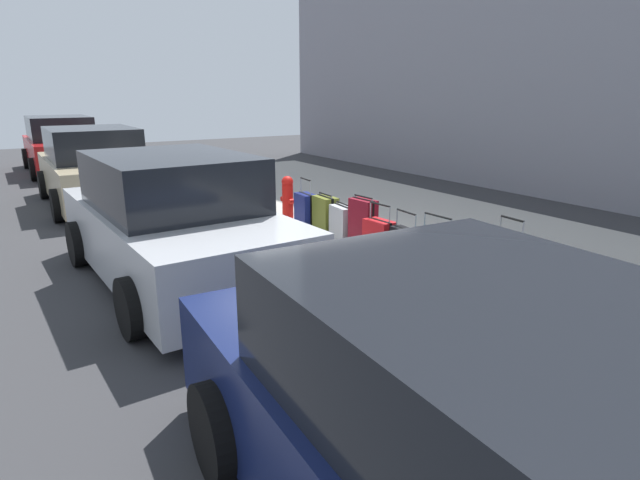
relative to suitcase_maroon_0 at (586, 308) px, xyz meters
The scene contains 19 objects.
ground_plane 4.06m from the suitcase_maroon_0, 11.55° to the left, with size 40.00×40.00×0.00m, color #333335.
sidewalk_curb 4.31m from the suitcase_maroon_0, 23.19° to the right, with size 18.00×5.00×0.14m, color #ADA89E.
suitcase_maroon_0 is the anchor object (origin of this frame).
suitcase_silver_1 0.48m from the suitcase_maroon_0, ahead, with size 0.37×0.28×0.74m.
suitcase_olive_2 0.89m from the suitcase_maroon_0, ahead, with size 0.37×0.26×0.99m.
suitcase_navy_3 1.37m from the suitcase_maroon_0, ahead, with size 0.50×0.20×0.75m.
suitcase_teal_4 1.92m from the suitcase_maroon_0, ahead, with size 0.50×0.20×0.82m.
suitcase_black_5 2.46m from the suitcase_maroon_0, ahead, with size 0.47×0.22×0.76m.
suitcase_red_6 2.97m from the suitcase_maroon_0, ahead, with size 0.46×0.27×0.78m.
suitcase_maroon_7 3.47m from the suitcase_maroon_0, ahead, with size 0.45×0.25×0.79m.
suitcase_silver_8 3.98m from the suitcase_maroon_0, ahead, with size 0.48×0.30×0.59m.
suitcase_olive_9 4.50m from the suitcase_maroon_0, ahead, with size 0.46×0.28×0.66m.
suitcase_navy_10 5.00m from the suitcase_maroon_0, ahead, with size 0.46×0.29×0.84m.
fire_hydrant 5.69m from the suitcase_maroon_0, ahead, with size 0.39×0.21×0.79m.
bollard_post 6.18m from the suitcase_maroon_0, ahead, with size 0.17×0.17×0.74m, color #333338.
parked_car_navy_0 2.90m from the suitcase_maroon_0, 113.38° to the left, with size 4.49×2.29×1.53m.
parked_car_silver_1 4.77m from the suitcase_maroon_0, 33.84° to the left, with size 4.48×2.23×1.64m.
parked_car_beige_2 9.97m from the suitcase_maroon_0, 15.41° to the left, with size 4.34×2.07×1.65m.
parked_car_red_3 15.54m from the suitcase_maroon_0, ahead, with size 4.64×2.05×1.68m.
Camera 1 is at (-6.41, 3.67, 2.38)m, focal length 29.04 mm.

